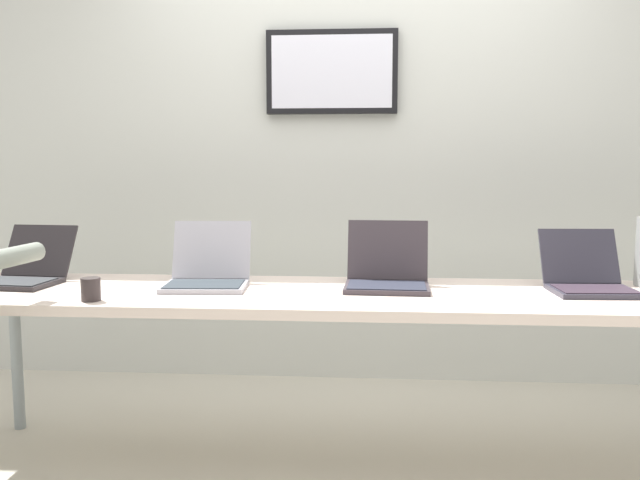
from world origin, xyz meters
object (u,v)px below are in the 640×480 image
Objects in this scene: laptop_station_1 at (208,272)px; laptop_station_2 at (387,272)px; laptop_station_3 at (588,277)px; laptop_station_0 at (26,270)px; workbench at (348,303)px; coffee_mug at (91,289)px.

laptop_station_2 reaches higher than laptop_station_1.
laptop_station_2 is 0.81m from laptop_station_3.
laptop_station_0 is at bearing 179.62° from laptop_station_1.
laptop_station_0 is at bearing -179.23° from laptop_station_2.
laptop_station_1 is (0.80, -0.01, 0.00)m from laptop_station_0.
workbench is 0.97m from laptop_station_3.
laptop_station_1 is 1.02× the size of laptop_station_3.
laptop_station_2 is 0.96× the size of laptop_station_3.
workbench is 1.40m from laptop_station_0.
coffee_mug is (0.44, -0.34, -0.01)m from laptop_station_0.
laptop_station_0 and laptop_station_3 have the same top height.
workbench is at bearing -144.37° from laptop_station_2.
laptop_station_2 reaches higher than coffee_mug.
workbench is at bearing -3.76° from laptop_station_0.
coffee_mug is at bearing -38.08° from laptop_station_0.
laptop_station_0 is at bearing -179.93° from laptop_station_3.
laptop_station_1 is at bearing 171.75° from workbench.
coffee_mug is at bearing -137.13° from laptop_station_1.
laptop_station_0 is 1.08× the size of laptop_station_3.
laptop_station_0 is at bearing 141.92° from coffee_mug.
workbench is 37.87× the size of coffee_mug.
laptop_station_1 is 0.75m from laptop_station_2.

